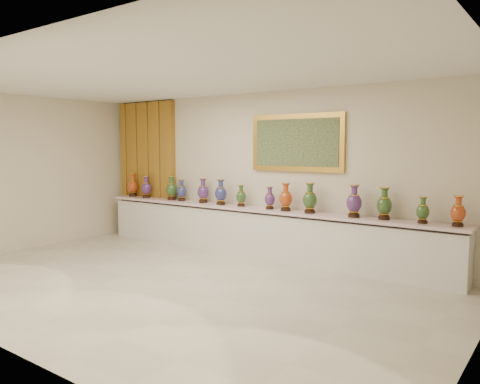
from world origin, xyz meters
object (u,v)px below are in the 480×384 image
object	(u,v)px
vase_0	(133,186)
vase_2	(172,189)
counter	(256,233)
vase_1	(146,188)

from	to	relation	value
vase_0	vase_2	size ratio (longest dim) A/B	1.03
counter	vase_2	world-z (taller)	vase_2
vase_0	vase_1	xyz separation A→B (m)	(0.47, -0.02, -0.02)
vase_1	counter	bearing A→B (deg)	0.47
counter	vase_1	bearing A→B (deg)	-179.53
counter	vase_2	distance (m)	2.24
vase_0	vase_1	bearing A→B (deg)	-2.80
counter	vase_2	size ratio (longest dim) A/B	14.59
vase_2	counter	bearing A→B (deg)	-0.09
counter	vase_0	xyz separation A→B (m)	(-3.33, -0.00, 0.69)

